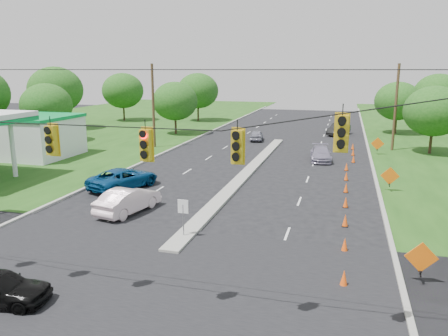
% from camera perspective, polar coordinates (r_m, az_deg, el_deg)
% --- Properties ---
extents(ground, '(160.00, 160.00, 0.00)m').
position_cam_1_polar(ground, '(17.66, -12.48, -16.00)').
color(ground, black).
rests_on(ground, ground).
extents(cross_street, '(160.00, 14.00, 0.02)m').
position_cam_1_polar(cross_street, '(17.66, -12.48, -16.00)').
color(cross_street, black).
rests_on(cross_street, ground).
extents(curb_left, '(0.25, 110.00, 0.16)m').
position_cam_1_polar(curb_left, '(47.74, -6.41, 2.56)').
color(curb_left, gray).
rests_on(curb_left, ground).
extents(curb_right, '(0.25, 110.00, 0.16)m').
position_cam_1_polar(curb_right, '(44.42, 18.56, 1.20)').
color(curb_right, gray).
rests_on(curb_right, ground).
extents(median, '(1.00, 34.00, 0.18)m').
position_cam_1_polar(median, '(36.35, 3.13, -0.61)').
color(median, gray).
rests_on(median, ground).
extents(median_sign, '(0.55, 0.06, 2.05)m').
position_cam_1_polar(median_sign, '(22.08, -5.36, -5.61)').
color(median_sign, gray).
rests_on(median_sign, ground).
extents(signal_span, '(25.60, 0.32, 9.00)m').
position_cam_1_polar(signal_span, '(15.08, -15.33, -0.87)').
color(signal_span, '#422D1C').
rests_on(signal_span, ground).
extents(utility_pole_far_left, '(0.28, 0.28, 9.00)m').
position_cam_1_polar(utility_pole_far_left, '(48.11, -9.22, 7.96)').
color(utility_pole_far_left, '#422D1C').
rests_on(utility_pole_far_left, ground).
extents(utility_pole_far_right, '(0.28, 0.28, 9.00)m').
position_cam_1_polar(utility_pole_far_right, '(48.94, 21.50, 7.32)').
color(utility_pole_far_right, '#422D1C').
rests_on(utility_pole_far_right, ground).
extents(gas_station, '(18.40, 19.70, 5.20)m').
position_cam_1_polar(gas_station, '(46.38, -26.99, 4.17)').
color(gas_station, white).
rests_on(gas_station, ground).
extents(cone_0, '(0.32, 0.32, 0.70)m').
position_cam_1_polar(cone_0, '(18.40, 15.39, -13.69)').
color(cone_0, '#FF5611').
rests_on(cone_0, ground).
extents(cone_1, '(0.32, 0.32, 0.70)m').
position_cam_1_polar(cone_1, '(21.60, 15.49, -9.62)').
color(cone_1, '#FF5611').
rests_on(cone_1, ground).
extents(cone_2, '(0.32, 0.32, 0.70)m').
position_cam_1_polar(cone_2, '(24.88, 15.56, -6.61)').
color(cone_2, '#FF5611').
rests_on(cone_2, ground).
extents(cone_3, '(0.32, 0.32, 0.70)m').
position_cam_1_polar(cone_3, '(28.22, 15.61, -4.30)').
color(cone_3, '#FF5611').
rests_on(cone_3, ground).
extents(cone_4, '(0.32, 0.32, 0.70)m').
position_cam_1_polar(cone_4, '(31.59, 15.65, -2.49)').
color(cone_4, '#FF5611').
rests_on(cone_4, ground).
extents(cone_5, '(0.32, 0.32, 0.70)m').
position_cam_1_polar(cone_5, '(34.98, 15.68, -1.02)').
color(cone_5, '#FF5611').
rests_on(cone_5, ground).
extents(cone_6, '(0.32, 0.32, 0.70)m').
position_cam_1_polar(cone_6, '(38.40, 15.71, 0.18)').
color(cone_6, '#FF5611').
rests_on(cone_6, ground).
extents(cone_7, '(0.32, 0.32, 0.70)m').
position_cam_1_polar(cone_7, '(41.83, 16.55, 1.14)').
color(cone_7, '#FF5611').
rests_on(cone_7, ground).
extents(cone_8, '(0.32, 0.32, 0.70)m').
position_cam_1_polar(cone_8, '(45.27, 16.51, 2.00)').
color(cone_8, '#FF5611').
rests_on(cone_8, ground).
extents(cone_9, '(0.32, 0.32, 0.70)m').
position_cam_1_polar(cone_9, '(48.72, 16.47, 2.73)').
color(cone_9, '#FF5611').
rests_on(cone_9, ground).
extents(work_sign_0, '(1.27, 0.58, 1.37)m').
position_cam_1_polar(work_sign_0, '(19.27, 24.36, -10.74)').
color(work_sign_0, black).
rests_on(work_sign_0, ground).
extents(work_sign_1, '(1.27, 0.58, 1.37)m').
position_cam_1_polar(work_sign_1, '(32.54, 20.85, -1.07)').
color(work_sign_1, black).
rests_on(work_sign_1, ground).
extents(work_sign_2, '(1.27, 0.58, 1.37)m').
position_cam_1_polar(work_sign_2, '(46.24, 19.41, 2.95)').
color(work_sign_2, black).
rests_on(work_sign_2, ground).
extents(tree_2, '(5.88, 5.88, 6.86)m').
position_cam_1_polar(tree_2, '(55.14, -22.18, 7.61)').
color(tree_2, black).
rests_on(tree_2, ground).
extents(tree_3, '(7.56, 7.56, 8.82)m').
position_cam_1_polar(tree_3, '(66.65, -21.16, 9.50)').
color(tree_3, black).
rests_on(tree_3, ground).
extents(tree_4, '(6.72, 6.72, 7.84)m').
position_cam_1_polar(tree_4, '(74.66, -13.07, 9.81)').
color(tree_4, black).
rests_on(tree_4, ground).
extents(tree_5, '(5.88, 5.88, 6.86)m').
position_cam_1_polar(tree_5, '(57.87, -6.41, 8.67)').
color(tree_5, black).
rests_on(tree_5, ground).
extents(tree_6, '(6.72, 6.72, 7.84)m').
position_cam_1_polar(tree_6, '(72.57, -3.43, 10.03)').
color(tree_6, black).
rests_on(tree_6, ground).
extents(tree_9, '(5.88, 5.88, 6.86)m').
position_cam_1_polar(tree_9, '(48.45, 25.73, 6.71)').
color(tree_9, black).
rests_on(tree_9, ground).
extents(tree_11, '(6.72, 6.72, 7.84)m').
position_cam_1_polar(tree_11, '(69.74, 26.16, 8.66)').
color(tree_11, black).
rests_on(tree_11, ground).
extents(tree_12, '(5.88, 5.88, 6.86)m').
position_cam_1_polar(tree_12, '(62.01, 21.74, 8.12)').
color(tree_12, black).
rests_on(tree_12, ground).
extents(white_sedan, '(2.50, 4.83, 1.52)m').
position_cam_1_polar(white_sedan, '(26.78, -12.39, -4.13)').
color(white_sedan, white).
rests_on(white_sedan, ground).
extents(blue_pickup, '(4.12, 5.93, 1.50)m').
position_cam_1_polar(blue_pickup, '(32.19, -12.98, -1.31)').
color(blue_pickup, navy).
rests_on(blue_pickup, ground).
extents(silver_car_far, '(2.31, 4.75, 1.33)m').
position_cam_1_polar(silver_car_far, '(41.99, 12.53, 1.85)').
color(silver_car_far, gray).
rests_on(silver_car_far, ground).
extents(silver_car_oncoming, '(1.98, 3.89, 1.27)m').
position_cam_1_polar(silver_car_oncoming, '(52.76, 4.27, 4.27)').
color(silver_car_oncoming, gray).
rests_on(silver_car_oncoming, ground).
extents(dark_car_receding, '(3.08, 5.04, 1.57)m').
position_cam_1_polar(dark_car_receding, '(59.00, 14.75, 4.94)').
color(dark_car_receding, black).
rests_on(dark_car_receding, ground).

